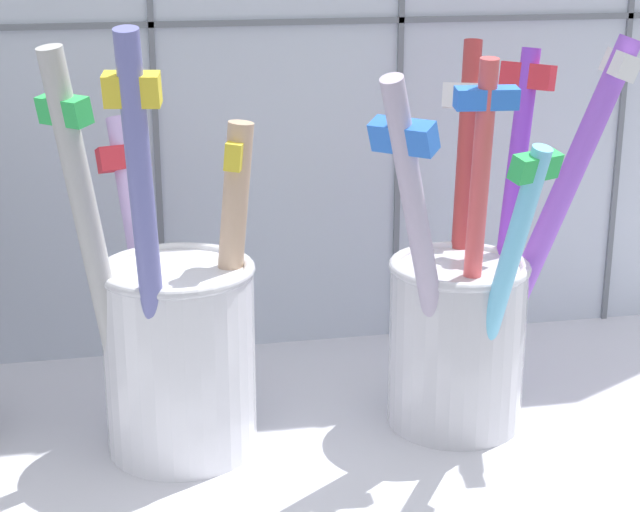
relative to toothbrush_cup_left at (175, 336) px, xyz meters
The scene contains 3 objects.
counter_slab 8.92cm from the toothbrush_cup_left, ahead, with size 64.00×22.00×2.00cm, color silver.
toothbrush_cup_left is the anchor object (origin of this frame).
toothbrush_cup_right 13.05cm from the toothbrush_cup_left, ahead, with size 12.97×11.19×17.79cm.
Camera 1 is at (-8.67, -42.57, 24.49)cm, focal length 59.07 mm.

